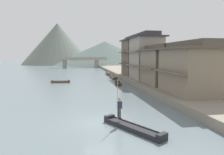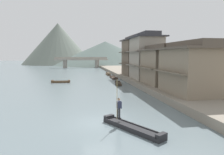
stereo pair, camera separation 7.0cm
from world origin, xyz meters
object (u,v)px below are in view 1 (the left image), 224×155
(boat_moored_second, at_px, (61,82))
(house_waterfront_second, at_px, (161,65))
(boat_foreground_poled, at_px, (132,128))
(house_waterfront_narrow, at_px, (134,56))
(boatman_person, at_px, (119,106))
(boat_moored_nearest, at_px, (108,74))
(stone_bridge, at_px, (81,61))
(boat_moored_far, at_px, (113,78))
(house_waterfront_nearest, at_px, (194,68))
(house_waterfront_tall, at_px, (146,56))
(boat_moored_third, at_px, (118,84))

(boat_moored_second, bearing_deg, house_waterfront_second, -32.49)
(boat_moored_second, relative_size, house_waterfront_second, 0.46)
(boat_foreground_poled, xyz_separation_m, house_waterfront_narrow, (9.14, 31.50, 4.95))
(boatman_person, height_order, boat_moored_nearest, boatman_person)
(house_waterfront_second, distance_m, stone_bridge, 58.66)
(boat_moored_far, bearing_deg, boatman_person, -99.38)
(house_waterfront_nearest, xyz_separation_m, house_waterfront_second, (-0.52, 8.17, 0.01))
(house_waterfront_tall, distance_m, stone_bridge, 51.22)
(stone_bridge, bearing_deg, boat_moored_second, -95.89)
(boat_moored_third, distance_m, house_waterfront_second, 9.25)
(stone_bridge, bearing_deg, boat_moored_third, -83.59)
(boat_moored_far, distance_m, stone_bridge, 42.45)
(boat_moored_far, relative_size, house_waterfront_nearest, 0.58)
(house_waterfront_narrow, height_order, stone_bridge, house_waterfront_narrow)
(boatman_person, bearing_deg, boat_moored_second, 103.80)
(boatman_person, bearing_deg, boat_moored_far, 80.62)
(boat_moored_nearest, distance_m, boat_moored_far, 8.66)
(boat_moored_nearest, relative_size, house_waterfront_second, 0.60)
(boat_moored_second, distance_m, house_waterfront_nearest, 25.24)
(boat_foreground_poled, xyz_separation_m, boat_moored_third, (3.62, 22.81, -0.04))
(house_waterfront_narrow, bearing_deg, stone_bridge, 104.86)
(house_waterfront_nearest, xyz_separation_m, house_waterfront_narrow, (-0.62, 23.22, 1.31))
(boat_moored_far, bearing_deg, house_waterfront_second, -72.89)
(boatman_person, distance_m, house_waterfront_narrow, 32.10)
(boat_foreground_poled, bearing_deg, boatman_person, 121.41)
(boat_foreground_poled, distance_m, boat_moored_third, 23.10)
(house_waterfront_tall, height_order, house_waterfront_narrow, same)
(boat_moored_nearest, height_order, house_waterfront_narrow, house_waterfront_narrow)
(boat_foreground_poled, relative_size, house_waterfront_second, 0.65)
(boatman_person, height_order, house_waterfront_nearest, house_waterfront_nearest)
(boat_moored_nearest, height_order, boat_moored_third, boat_moored_nearest)
(house_waterfront_tall, bearing_deg, boat_moored_far, 121.44)
(boat_moored_nearest, bearing_deg, boat_moored_second, -129.33)
(boat_moored_nearest, bearing_deg, boatman_person, -97.44)
(boat_moored_far, height_order, house_waterfront_narrow, house_waterfront_narrow)
(boat_moored_third, xyz_separation_m, house_waterfront_second, (5.62, -6.36, 3.69))
(stone_bridge, bearing_deg, boatman_person, -88.88)
(house_waterfront_second, height_order, house_waterfront_narrow, house_waterfront_narrow)
(house_waterfront_second, xyz_separation_m, house_waterfront_tall, (0.08, 7.66, 1.30))
(boatman_person, bearing_deg, stone_bridge, 91.12)
(boat_moored_nearest, height_order, house_waterfront_tall, house_waterfront_tall)
(house_waterfront_second, bearing_deg, boat_moored_far, 107.11)
(boat_moored_nearest, relative_size, house_waterfront_nearest, 0.57)
(house_waterfront_tall, bearing_deg, boat_moored_second, 170.67)
(boat_moored_nearest, relative_size, boat_moored_third, 0.99)
(boat_moored_second, relative_size, stone_bridge, 0.16)
(boat_moored_far, xyz_separation_m, house_waterfront_tall, (4.90, -8.02, 4.95))
(boatman_person, relative_size, boat_moored_third, 0.64)
(house_waterfront_tall, bearing_deg, house_waterfront_nearest, -88.40)
(house_waterfront_second, bearing_deg, house_waterfront_narrow, 90.37)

